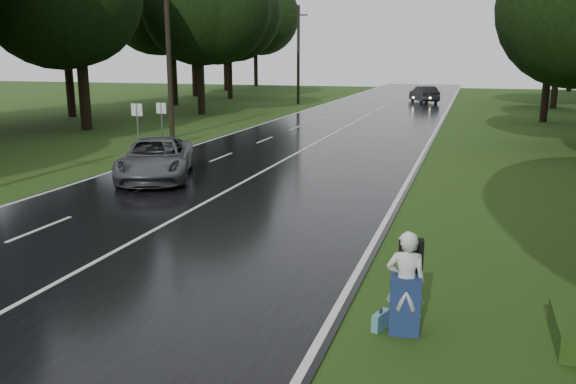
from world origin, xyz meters
name	(u,v)px	position (x,y,z in m)	size (l,w,h in m)	color
ground	(90,267)	(0.00, 0.00, 0.00)	(160.00, 160.00, 0.00)	#264313
road	(317,143)	(0.00, 20.00, 0.02)	(12.00, 140.00, 0.04)	black
lane_center	(317,142)	(0.00, 20.00, 0.04)	(0.12, 140.00, 0.01)	silver
grey_car	(156,159)	(-3.39, 8.88, 0.80)	(2.53, 5.49, 1.52)	#4D4F52
far_car	(424,94)	(3.13, 50.28, 0.84)	(1.70, 4.89, 1.61)	black
hitchhiker	(406,286)	(7.09, -1.11, 0.84)	(0.72, 0.66, 1.81)	silver
suitcase	(380,321)	(6.68, -1.09, 0.15)	(0.12, 0.43, 0.31)	teal
utility_pole_mid	(172,138)	(-8.50, 19.53, 0.00)	(1.80, 0.28, 9.79)	black
utility_pole_far	(298,104)	(-8.50, 45.03, 0.00)	(1.80, 0.28, 9.31)	black
road_sign_a	(139,154)	(-7.20, 13.85, 0.00)	(0.58, 0.10, 2.41)	white
road_sign_b	(163,147)	(-7.20, 16.13, 0.00)	(0.55, 0.10, 2.28)	white
tree_left_d	(87,130)	(-15.52, 21.22, 0.00)	(9.56, 9.56, 14.94)	black
tree_left_e	(202,114)	(-12.98, 32.72, 0.00)	(9.48, 9.48, 14.81)	black
tree_left_f	(230,99)	(-17.75, 49.80, 0.00)	(10.09, 10.09, 15.76)	black
tree_right_e	(543,122)	(12.76, 34.80, 0.00)	(7.41, 7.41, 11.58)	black
tree_right_f	(553,108)	(14.78, 47.02, 0.00)	(8.37, 8.37, 13.08)	black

